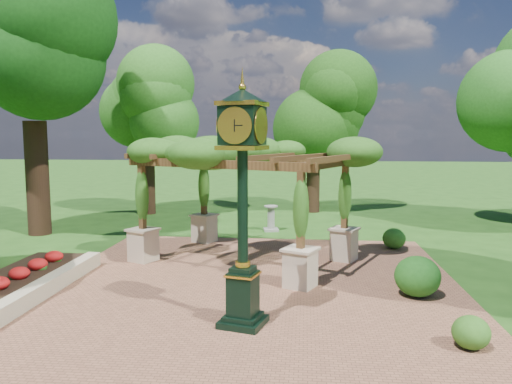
{
  "coord_description": "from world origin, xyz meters",
  "views": [
    {
      "loc": [
        1.25,
        -10.12,
        3.66
      ],
      "look_at": [
        0.0,
        2.5,
        2.2
      ],
      "focal_mm": 35.0,
      "sensor_mm": 36.0,
      "label": 1
    }
  ],
  "objects": [
    {
      "name": "ground",
      "position": [
        0.0,
        0.0,
        0.0
      ],
      "size": [
        120.0,
        120.0,
        0.0
      ],
      "primitive_type": "plane",
      "color": "#1E4714",
      "rests_on": "ground"
    },
    {
      "name": "brick_plaza",
      "position": [
        0.0,
        1.0,
        0.02
      ],
      "size": [
        10.0,
        12.0,
        0.04
      ],
      "primitive_type": "cube",
      "color": "brown",
      "rests_on": "ground"
    },
    {
      "name": "border_wall",
      "position": [
        -4.6,
        0.5,
        0.2
      ],
      "size": [
        0.35,
        5.0,
        0.4
      ],
      "primitive_type": "cube",
      "color": "#C6B793",
      "rests_on": "ground"
    },
    {
      "name": "flower_bed",
      "position": [
        -5.5,
        0.5,
        0.18
      ],
      "size": [
        1.5,
        5.0,
        0.36
      ],
      "primitive_type": "cube",
      "color": "red",
      "rests_on": "ground"
    },
    {
      "name": "pedestal_clock",
      "position": [
        0.1,
        -1.0,
        2.72
      ],
      "size": [
        1.1,
        1.1,
        4.55
      ],
      "rotation": [
        0.0,
        0.0,
        -0.26
      ],
      "color": "black",
      "rests_on": "brick_plaza"
    },
    {
      "name": "pergola",
      "position": [
        -0.49,
        3.9,
        2.98
      ],
      "size": [
        6.73,
        5.65,
        3.63
      ],
      "rotation": [
        0.0,
        0.0,
        -0.43
      ],
      "color": "beige",
      "rests_on": "brick_plaza"
    },
    {
      "name": "sundial",
      "position": [
        -0.03,
        8.62,
        0.43
      ],
      "size": [
        0.63,
        0.63,
        0.98
      ],
      "rotation": [
        0.0,
        0.0,
        0.19
      ],
      "color": "gray",
      "rests_on": "ground"
    },
    {
      "name": "shrub_front",
      "position": [
        4.08,
        -1.68,
        0.33
      ],
      "size": [
        0.81,
        0.81,
        0.57
      ],
      "primitive_type": "ellipsoid",
      "rotation": [
        0.0,
        0.0,
        -0.33
      ],
      "color": "#2A5B1A",
      "rests_on": "brick_plaza"
    },
    {
      "name": "shrub_mid",
      "position": [
        3.79,
        1.07,
        0.5
      ],
      "size": [
        1.11,
        1.11,
        0.92
      ],
      "primitive_type": "ellipsoid",
      "rotation": [
        0.0,
        0.0,
        0.09
      ],
      "color": "#1D5618",
      "rests_on": "brick_plaza"
    },
    {
      "name": "shrub_back",
      "position": [
        4.1,
        5.86,
        0.37
      ],
      "size": [
        0.88,
        0.88,
        0.65
      ],
      "primitive_type": "ellipsoid",
      "rotation": [
        0.0,
        0.0,
        -0.24
      ],
      "color": "#2A651D",
      "rests_on": "brick_plaza"
    },
    {
      "name": "tree_west_near",
      "position": [
        -8.5,
        7.15,
        7.34
      ],
      "size": [
        4.61,
        4.61,
        10.72
      ],
      "color": "black",
      "rests_on": "ground"
    },
    {
      "name": "tree_west_far",
      "position": [
        -5.98,
        12.23,
        5.09
      ],
      "size": [
        3.57,
        3.57,
        7.45
      ],
      "color": "#321F13",
      "rests_on": "ground"
    },
    {
      "name": "tree_north",
      "position": [
        1.63,
        13.52,
        4.88
      ],
      "size": [
        3.67,
        3.67,
        7.13
      ],
      "color": "#332014",
      "rests_on": "ground"
    }
  ]
}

